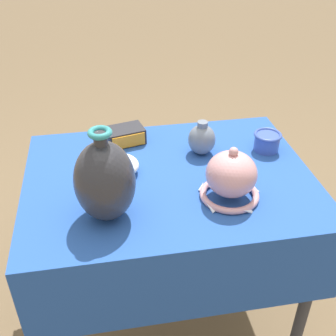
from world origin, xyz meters
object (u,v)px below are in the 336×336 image
Objects in this scene: vase_tall_bulbous at (105,181)px; vase_dome_bell at (231,178)px; mosaic_tile_box at (125,135)px; jar_round_slate at (202,139)px; cup_wide_cobalt at (267,141)px; bowl_shallow_ivory at (119,166)px.

vase_dome_bell is (0.40, 0.03, -0.05)m from vase_tall_bulbous.
mosaic_tile_box is 1.25× the size of jar_round_slate.
cup_wide_cobalt is (0.25, -0.02, -0.02)m from jar_round_slate.
bowl_shallow_ivory is (0.05, 0.23, -0.10)m from vase_tall_bulbous.
mosaic_tile_box is at bearing 155.08° from jar_round_slate.
vase_dome_bell is at bearing -130.83° from cup_wide_cobalt.
mosaic_tile_box is 1.20× the size of bowl_shallow_ivory.
jar_round_slate reaches higher than bowl_shallow_ivory.
mosaic_tile_box is (0.09, 0.44, -0.10)m from vase_tall_bulbous.
bowl_shallow_ivory is at bearing -165.22° from jar_round_slate.
cup_wide_cobalt is (0.54, -0.15, 0.01)m from mosaic_tile_box.
jar_round_slate is 0.96× the size of bowl_shallow_ivory.
bowl_shallow_ivory is (-0.57, -0.06, -0.01)m from cup_wide_cobalt.
vase_dome_bell is at bearing 3.66° from vase_tall_bulbous.
mosaic_tile_box and bowl_shallow_ivory have the same top height.
vase_tall_bulbous is at bearing -176.34° from vase_dome_bell.
mosaic_tile_box is 0.56m from cup_wide_cobalt.
vase_tall_bulbous reaches higher than bowl_shallow_ivory.
cup_wide_cobalt is at bearing -4.82° from jar_round_slate.
jar_round_slate is (-0.03, 0.29, -0.02)m from vase_dome_bell.
vase_dome_bell is 0.29m from jar_round_slate.
cup_wide_cobalt is 0.58m from bowl_shallow_ivory.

